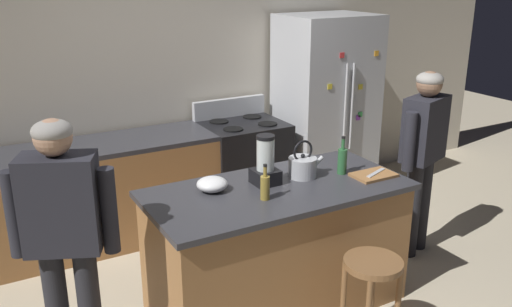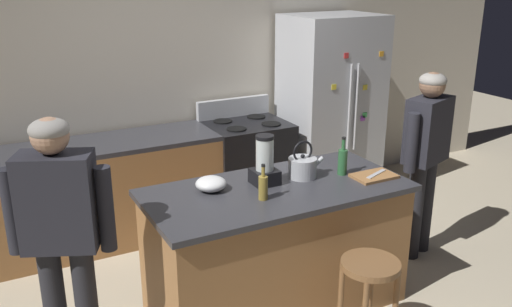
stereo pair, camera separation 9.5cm
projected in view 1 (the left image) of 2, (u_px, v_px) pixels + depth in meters
ground_plane at (276, 303)px, 3.99m from camera, size 14.00×14.00×0.00m
back_wall at (170, 74)px, 5.16m from camera, size 8.00×0.10×2.70m
kitchen_island at (277, 247)px, 3.84m from camera, size 1.78×0.85×0.90m
back_counter_run at (104, 194)px, 4.75m from camera, size 2.00×0.64×0.90m
refrigerator at (325, 109)px, 5.61m from camera, size 0.90×0.73×1.87m
stove_range at (243, 167)px, 5.35m from camera, size 0.76×0.65×1.08m
person_by_island_left at (64, 229)px, 3.00m from camera, size 0.58×0.36×1.57m
person_by_sink_right at (423, 147)px, 4.43m from camera, size 0.59×0.34×1.54m
bar_stool at (372, 280)px, 3.37m from camera, size 0.36×0.36×0.63m
blender_appliance at (265, 164)px, 3.71m from camera, size 0.17×0.17×0.34m
bottle_vinegar at (265, 187)px, 3.48m from camera, size 0.06×0.06×0.24m
bottle_olive_oil at (343, 160)px, 3.91m from camera, size 0.07×0.07×0.28m
mixing_bowl at (212, 184)px, 3.62m from camera, size 0.20×0.20×0.09m
tea_kettle at (303, 166)px, 3.86m from camera, size 0.28×0.20×0.27m
cutting_board at (374, 175)px, 3.89m from camera, size 0.30×0.20×0.02m
chef_knife at (376, 173)px, 3.89m from camera, size 0.22×0.11×0.01m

